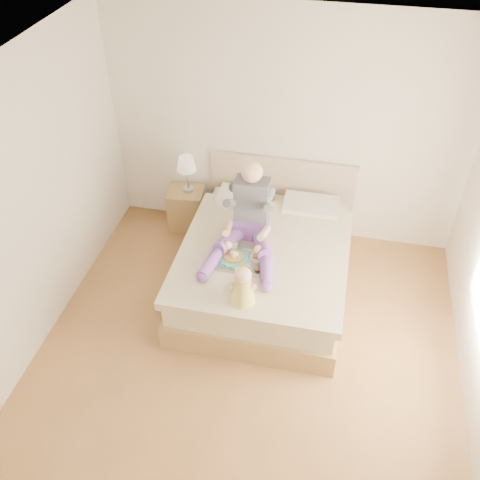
% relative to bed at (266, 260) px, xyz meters
% --- Properties ---
extents(room, '(4.02, 4.22, 2.71)m').
position_rel_bed_xyz_m(room, '(0.08, -1.08, 1.19)').
color(room, brown).
rests_on(room, ground).
extents(bed, '(1.70, 2.18, 1.00)m').
position_rel_bed_xyz_m(bed, '(0.00, 0.00, 0.00)').
color(bed, olive).
rests_on(bed, ground).
extents(nightstand, '(0.46, 0.41, 0.51)m').
position_rel_bed_xyz_m(nightstand, '(-1.13, 0.80, -0.06)').
color(nightstand, olive).
rests_on(nightstand, ground).
extents(lamp, '(0.23, 0.23, 0.46)m').
position_rel_bed_xyz_m(lamp, '(-1.10, 0.81, 0.55)').
color(lamp, '#B5B8BC').
rests_on(lamp, nightstand).
extents(adult, '(0.74, 1.03, 0.87)m').
position_rel_bed_xyz_m(adult, '(-0.19, -0.05, 0.55)').
color(adult, '#653A92').
rests_on(adult, bed).
extents(tray, '(0.50, 0.40, 0.14)m').
position_rel_bed_xyz_m(tray, '(-0.17, -0.38, 0.33)').
color(tray, '#B5B8BC').
rests_on(tray, bed).
extents(baby, '(0.26, 0.36, 0.39)m').
position_rel_bed_xyz_m(baby, '(-0.07, -0.90, 0.45)').
color(baby, '#E6CF48').
rests_on(baby, bed).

